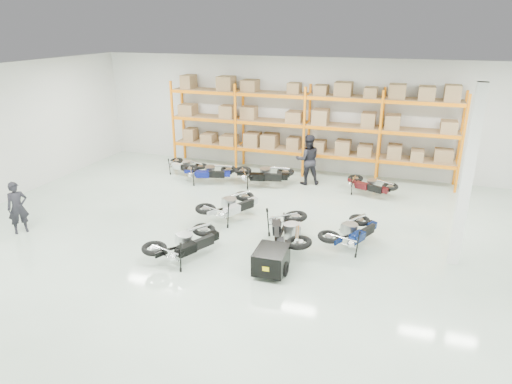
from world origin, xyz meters
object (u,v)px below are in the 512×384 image
(moto_black_far_left, at_px, (185,238))
(moto_touring_right, at_px, (288,225))
(moto_silver_left, at_px, (230,201))
(moto_back_d, at_px, (370,181))
(moto_back_c, at_px, (264,171))
(moto_back_a, at_px, (208,168))
(trailer, at_px, (271,260))
(person_left, at_px, (18,208))
(moto_blue_centre, at_px, (352,227))
(person_back, at_px, (308,160))
(moto_back_b, at_px, (185,163))

(moto_black_far_left, distance_m, moto_touring_right, 2.77)
(moto_silver_left, height_order, moto_back_d, moto_silver_left)
(moto_black_far_left, xyz_separation_m, moto_back_c, (0.20, 5.96, 0.02))
(moto_back_a, bearing_deg, moto_silver_left, -160.47)
(trailer, bearing_deg, moto_back_c, 107.88)
(moto_silver_left, bearing_deg, moto_back_a, -26.51)
(person_left, bearing_deg, moto_back_c, -5.94)
(person_left, bearing_deg, moto_back_a, 5.94)
(moto_silver_left, height_order, trailer, moto_silver_left)
(moto_black_far_left, bearing_deg, moto_touring_right, -119.35)
(moto_blue_centre, xyz_separation_m, moto_touring_right, (-1.64, -0.53, 0.06))
(moto_black_far_left, relative_size, person_back, 0.99)
(moto_black_far_left, relative_size, moto_back_a, 1.05)
(moto_silver_left, bearing_deg, moto_back_b, -18.01)
(moto_touring_right, distance_m, moto_back_d, 5.01)
(moto_black_far_left, distance_m, person_left, 5.25)
(moto_back_d, distance_m, person_back, 2.43)
(moto_back_c, bearing_deg, moto_back_b, 72.54)
(moto_blue_centre, xyz_separation_m, moto_black_far_left, (-3.95, -2.06, 0.02))
(moto_back_b, xyz_separation_m, moto_back_c, (3.40, -0.31, 0.11))
(moto_touring_right, height_order, person_back, person_back)
(moto_blue_centre, height_order, moto_back_d, moto_blue_centre)
(trailer, relative_size, person_back, 0.83)
(trailer, relative_size, moto_back_a, 0.88)
(moto_black_far_left, relative_size, moto_touring_right, 0.94)
(trailer, bearing_deg, moto_blue_centre, 51.04)
(trailer, height_order, moto_back_c, moto_back_c)
(moto_back_d, bearing_deg, moto_back_a, 118.03)
(moto_silver_left, distance_m, moto_back_b, 4.88)
(moto_blue_centre, height_order, moto_touring_right, moto_touring_right)
(person_back, bearing_deg, moto_back_c, 4.57)
(person_left, bearing_deg, moto_black_far_left, -52.87)
(moto_blue_centre, bearing_deg, moto_touring_right, 43.30)
(moto_back_b, bearing_deg, moto_blue_centre, -103.49)
(moto_blue_centre, distance_m, moto_back_b, 8.30)
(moto_blue_centre, bearing_deg, moto_back_a, -6.49)
(person_back, bearing_deg, person_left, 22.64)
(moto_black_far_left, bearing_deg, moto_back_d, -95.74)
(person_left, bearing_deg, moto_back_b, 18.17)
(moto_back_c, height_order, person_left, person_left)
(moto_back_d, bearing_deg, person_back, 101.33)
(moto_back_a, bearing_deg, moto_blue_centre, -137.13)
(moto_back_b, xyz_separation_m, moto_back_d, (7.23, -0.05, 0.02))
(moto_back_a, bearing_deg, person_back, -89.51)
(moto_black_far_left, xyz_separation_m, person_left, (-5.24, -0.11, 0.19))
(moto_blue_centre, bearing_deg, moto_back_b, -5.28)
(moto_touring_right, bearing_deg, trailer, -106.74)
(moto_black_far_left, xyz_separation_m, moto_back_a, (-1.90, 5.68, -0.03))
(moto_silver_left, relative_size, trailer, 1.20)
(trailer, xyz_separation_m, moto_back_d, (1.72, 6.30, 0.12))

